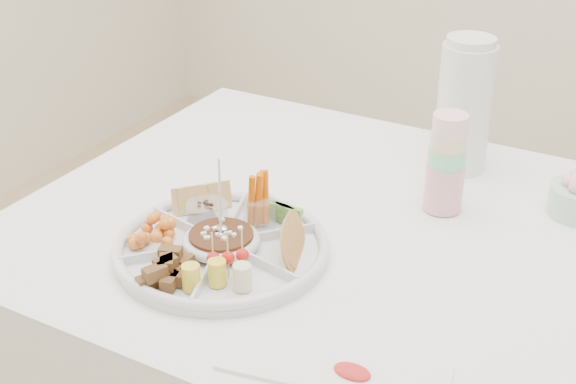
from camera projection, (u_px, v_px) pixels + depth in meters
The scene contains 11 objects.
party_tray at pixel (222, 244), 1.43m from camera, with size 0.38×0.38×0.04m, color white.
bean_dip at pixel (221, 241), 1.43m from camera, with size 0.12×0.12×0.04m, color #4E2819.
tortillas at pixel (293, 241), 1.40m from camera, with size 0.10×0.10×0.06m, color #C28339, non-canonical shape.
carrot_cucumber at pixel (270, 198), 1.50m from camera, with size 0.12×0.12×0.11m, color #DA5B00, non-canonical shape.
pita_raisins at pixel (204, 201), 1.53m from camera, with size 0.11×0.11×0.06m, color tan, non-canonical shape.
cherries at pixel (152, 231), 1.44m from camera, with size 0.10×0.10×0.04m, color orange, non-canonical shape.
granola_chunks at pixel (166, 268), 1.34m from camera, with size 0.10×0.10×0.04m, color brown, non-canonical shape.
banana_tomato at pixel (241, 265), 1.30m from camera, with size 0.10×0.10×0.08m, color tan, non-canonical shape.
cup_stack at pixel (446, 162), 1.54m from camera, with size 0.08×0.08×0.21m, color white.
thermos at pixel (465, 104), 1.69m from camera, with size 0.11×0.11×0.30m, color white.
placemat at pixel (333, 368), 1.16m from camera, with size 0.33×0.11×0.01m, color white.
Camera 1 is at (0.41, -1.21, 1.53)m, focal length 50.00 mm.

